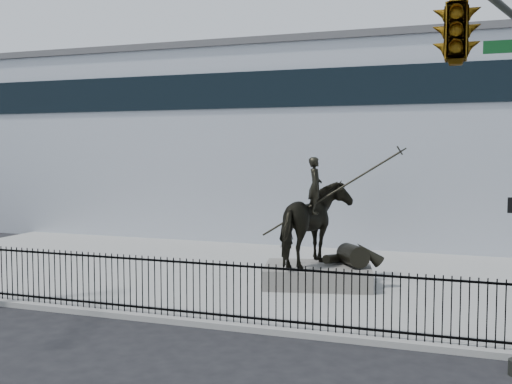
% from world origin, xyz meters
% --- Properties ---
extents(ground, '(120.00, 120.00, 0.00)m').
position_xyz_m(ground, '(0.00, 0.00, 0.00)').
color(ground, black).
rests_on(ground, ground).
extents(plaza, '(30.00, 12.00, 0.15)m').
position_xyz_m(plaza, '(0.00, 7.00, 0.07)').
color(plaza, gray).
rests_on(plaza, ground).
extents(building, '(44.00, 14.00, 9.00)m').
position_xyz_m(building, '(0.00, 20.00, 4.50)').
color(building, '#B1B9C1').
rests_on(building, ground).
extents(picket_fence, '(22.10, 0.10, 1.50)m').
position_xyz_m(picket_fence, '(0.00, 1.25, 0.90)').
color(picket_fence, black).
rests_on(picket_fence, plaza).
extents(statue_plinth, '(3.67, 2.89, 0.61)m').
position_xyz_m(statue_plinth, '(1.70, 5.88, 0.46)').
color(statue_plinth, '#5F5B56').
rests_on(statue_plinth, plaza).
extents(equestrian_statue, '(4.10, 2.99, 3.55)m').
position_xyz_m(equestrian_statue, '(1.76, 5.89, 2.04)').
color(equestrian_statue, black).
rests_on(equestrian_statue, statue_plinth).
extents(traffic_signal_right, '(2.17, 6.86, 7.00)m').
position_xyz_m(traffic_signal_right, '(6.47, -2.00, 4.85)').
color(traffic_signal_right, '#252721').
rests_on(traffic_signal_right, ground).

